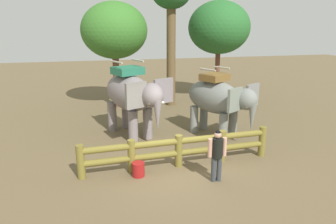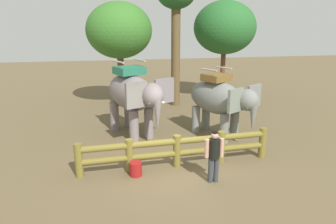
{
  "view_description": "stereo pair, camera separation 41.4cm",
  "coord_description": "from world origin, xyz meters",
  "px_view_note": "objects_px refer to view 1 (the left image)",
  "views": [
    {
      "loc": [
        -2.46,
        -8.82,
        4.47
      ],
      "look_at": [
        0.0,
        1.57,
        1.4
      ],
      "focal_mm": 33.63,
      "sensor_mm": 36.0,
      "label": 1
    },
    {
      "loc": [
        -2.05,
        -8.91,
        4.47
      ],
      "look_at": [
        0.0,
        1.57,
        1.4
      ],
      "focal_mm": 33.63,
      "sensor_mm": 36.0,
      "label": 2
    }
  ],
  "objects_px": {
    "elephant_center": "(218,99)",
    "tree_far_left": "(171,1)",
    "tourist_woman_in_black": "(217,152)",
    "tree_back_center": "(114,31)",
    "tree_far_right": "(219,28)",
    "feed_bucket": "(138,169)",
    "log_fence": "(179,149)",
    "elephant_near_left": "(132,95)"
  },
  "relations": [
    {
      "from": "elephant_center",
      "to": "tree_far_left",
      "type": "bearing_deg",
      "value": 96.37
    },
    {
      "from": "tourist_woman_in_black",
      "to": "tree_back_center",
      "type": "relative_size",
      "value": 0.28
    },
    {
      "from": "tree_far_right",
      "to": "tree_far_left",
      "type": "bearing_deg",
      "value": -165.35
    },
    {
      "from": "tree_back_center",
      "to": "elephant_center",
      "type": "bearing_deg",
      "value": -57.97
    },
    {
      "from": "tree_far_left",
      "to": "feed_bucket",
      "type": "height_order",
      "value": "tree_far_left"
    },
    {
      "from": "log_fence",
      "to": "elephant_center",
      "type": "bearing_deg",
      "value": 46.03
    },
    {
      "from": "elephant_center",
      "to": "tree_far_left",
      "type": "height_order",
      "value": "tree_far_left"
    },
    {
      "from": "log_fence",
      "to": "elephant_near_left",
      "type": "relative_size",
      "value": 1.74
    },
    {
      "from": "tourist_woman_in_black",
      "to": "tree_far_left",
      "type": "height_order",
      "value": "tree_far_left"
    },
    {
      "from": "feed_bucket",
      "to": "log_fence",
      "type": "bearing_deg",
      "value": 15.75
    },
    {
      "from": "elephant_center",
      "to": "tourist_woman_in_black",
      "type": "relative_size",
      "value": 2.05
    },
    {
      "from": "tourist_woman_in_black",
      "to": "tree_far_right",
      "type": "relative_size",
      "value": 0.28
    },
    {
      "from": "feed_bucket",
      "to": "tree_back_center",
      "type": "bearing_deg",
      "value": 89.68
    },
    {
      "from": "elephant_near_left",
      "to": "feed_bucket",
      "type": "bearing_deg",
      "value": -94.44
    },
    {
      "from": "elephant_near_left",
      "to": "tourist_woman_in_black",
      "type": "relative_size",
      "value": 2.3
    },
    {
      "from": "tourist_woman_in_black",
      "to": "tree_back_center",
      "type": "distance_m",
      "value": 9.88
    },
    {
      "from": "log_fence",
      "to": "tree_far_left",
      "type": "height_order",
      "value": "tree_far_left"
    },
    {
      "from": "elephant_center",
      "to": "tree_back_center",
      "type": "bearing_deg",
      "value": 122.03
    },
    {
      "from": "tree_back_center",
      "to": "tree_far_right",
      "type": "bearing_deg",
      "value": 4.55
    },
    {
      "from": "elephant_near_left",
      "to": "tree_far_right",
      "type": "bearing_deg",
      "value": 42.65
    },
    {
      "from": "elephant_center",
      "to": "tree_far_right",
      "type": "xyz_separation_m",
      "value": [
        2.41,
        6.1,
        2.59
      ]
    },
    {
      "from": "log_fence",
      "to": "tourist_woman_in_black",
      "type": "bearing_deg",
      "value": -56.12
    },
    {
      "from": "tree_far_right",
      "to": "feed_bucket",
      "type": "height_order",
      "value": "tree_far_right"
    },
    {
      "from": "elephant_near_left",
      "to": "tree_back_center",
      "type": "relative_size",
      "value": 0.65
    },
    {
      "from": "log_fence",
      "to": "tree_back_center",
      "type": "relative_size",
      "value": 1.14
    },
    {
      "from": "log_fence",
      "to": "tree_far_left",
      "type": "xyz_separation_m",
      "value": [
        1.63,
        7.62,
        4.88
      ]
    },
    {
      "from": "log_fence",
      "to": "feed_bucket",
      "type": "distance_m",
      "value": 1.46
    },
    {
      "from": "tree_far_left",
      "to": "tree_back_center",
      "type": "xyz_separation_m",
      "value": [
        -2.93,
        0.31,
        -1.46
      ]
    },
    {
      "from": "tourist_woman_in_black",
      "to": "feed_bucket",
      "type": "relative_size",
      "value": 3.62
    },
    {
      "from": "elephant_center",
      "to": "tree_far_left",
      "type": "relative_size",
      "value": 0.47
    },
    {
      "from": "tree_far_right",
      "to": "feed_bucket",
      "type": "xyz_separation_m",
      "value": [
        -5.98,
        -8.79,
        -3.93
      ]
    },
    {
      "from": "tree_back_center",
      "to": "feed_bucket",
      "type": "bearing_deg",
      "value": -90.32
    },
    {
      "from": "tree_far_left",
      "to": "tree_back_center",
      "type": "height_order",
      "value": "tree_far_left"
    },
    {
      "from": "log_fence",
      "to": "feed_bucket",
      "type": "bearing_deg",
      "value": -164.25
    },
    {
      "from": "feed_bucket",
      "to": "tree_far_left",
      "type": "bearing_deg",
      "value": 69.6
    },
    {
      "from": "feed_bucket",
      "to": "elephant_near_left",
      "type": "bearing_deg",
      "value": 85.56
    },
    {
      "from": "elephant_near_left",
      "to": "tree_back_center",
      "type": "distance_m",
      "value": 5.32
    },
    {
      "from": "tree_back_center",
      "to": "feed_bucket",
      "type": "xyz_separation_m",
      "value": [
        -0.05,
        -8.31,
        -3.81
      ]
    },
    {
      "from": "tree_far_left",
      "to": "elephant_center",
      "type": "bearing_deg",
      "value": -83.63
    },
    {
      "from": "elephant_center",
      "to": "tourist_woman_in_black",
      "type": "xyz_separation_m",
      "value": [
        -1.41,
        -3.5,
        -0.65
      ]
    },
    {
      "from": "elephant_center",
      "to": "tree_far_right",
      "type": "height_order",
      "value": "tree_far_right"
    },
    {
      "from": "tourist_woman_in_black",
      "to": "feed_bucket",
      "type": "height_order",
      "value": "tourist_woman_in_black"
    }
  ]
}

